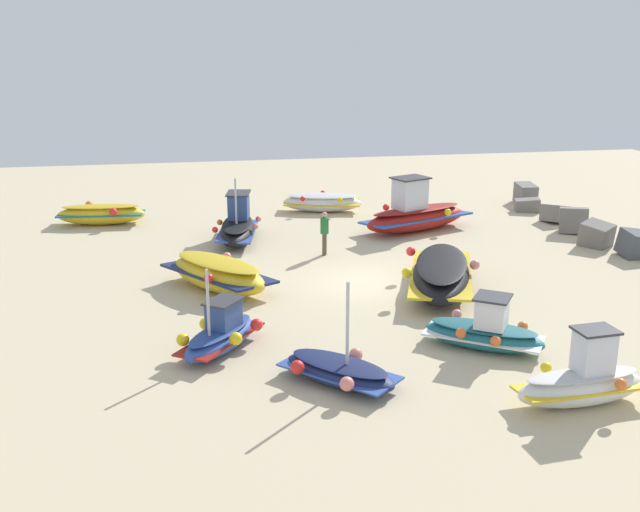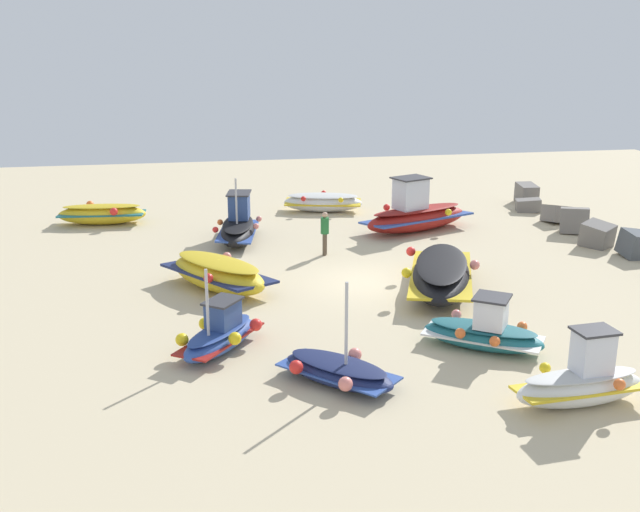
% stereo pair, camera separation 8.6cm
% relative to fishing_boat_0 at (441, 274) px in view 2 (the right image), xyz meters
% --- Properties ---
extents(ground_plane, '(52.96, 52.96, 0.00)m').
position_rel_fishing_boat_0_xyz_m(ground_plane, '(-1.22, -2.13, -0.57)').
color(ground_plane, beige).
extents(fishing_boat_0, '(5.74, 3.64, 1.15)m').
position_rel_fishing_boat_0_xyz_m(fishing_boat_0, '(0.00, 0.00, 0.00)').
color(fishing_boat_0, black).
rests_on(fishing_boat_0, ground_plane).
extents(fishing_boat_1, '(3.65, 5.47, 2.45)m').
position_rel_fishing_boat_0_xyz_m(fishing_boat_1, '(-7.77, 1.52, 0.14)').
color(fishing_boat_1, maroon).
rests_on(fishing_boat_1, ground_plane).
extents(fishing_boat_2, '(2.15, 3.97, 0.98)m').
position_rel_fishing_boat_0_xyz_m(fishing_boat_2, '(-11.35, -11.99, -0.09)').
color(fishing_boat_2, gold).
rests_on(fishing_boat_2, ground_plane).
extents(fishing_boat_3, '(2.82, 3.37, 1.54)m').
position_rel_fishing_boat_0_xyz_m(fishing_boat_3, '(4.80, -0.41, -0.09)').
color(fishing_boat_3, '#1E6670').
rests_on(fishing_boat_3, ground_plane).
extents(fishing_boat_4, '(4.48, 3.96, 1.15)m').
position_rel_fishing_boat_0_xyz_m(fishing_boat_4, '(-1.41, -7.28, -0.00)').
color(fishing_boat_4, gold).
rests_on(fishing_boat_4, ground_plane).
extents(fishing_boat_5, '(3.07, 3.03, 2.67)m').
position_rel_fishing_boat_0_xyz_m(fishing_boat_5, '(6.19, -4.74, -0.25)').
color(fishing_boat_5, navy).
rests_on(fishing_boat_5, ground_plane).
extents(fishing_boat_6, '(2.20, 3.98, 0.93)m').
position_rel_fishing_boat_0_xyz_m(fishing_boat_6, '(-12.08, -1.79, -0.12)').
color(fishing_boat_6, white).
rests_on(fishing_boat_6, ground_plane).
extents(fishing_boat_7, '(4.11, 2.15, 2.72)m').
position_rel_fishing_boat_0_xyz_m(fishing_boat_7, '(-7.47, -6.18, 0.03)').
color(fishing_boat_7, black).
rests_on(fishing_boat_7, ground_plane).
extents(fishing_boat_8, '(3.08, 2.65, 2.47)m').
position_rel_fishing_boat_0_xyz_m(fishing_boat_8, '(3.67, -7.48, -0.11)').
color(fishing_boat_8, '#2D4C9E').
rests_on(fishing_boat_8, ground_plane).
extents(fishing_boat_9, '(1.42, 3.29, 1.89)m').
position_rel_fishing_boat_0_xyz_m(fishing_boat_9, '(8.26, 0.57, -0.00)').
color(fishing_boat_9, white).
rests_on(fishing_boat_9, ground_plane).
extents(person_walking, '(0.32, 0.32, 1.71)m').
position_rel_fishing_boat_0_xyz_m(person_walking, '(-4.80, -3.04, 0.41)').
color(person_walking, brown).
rests_on(person_walking, ground_plane).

